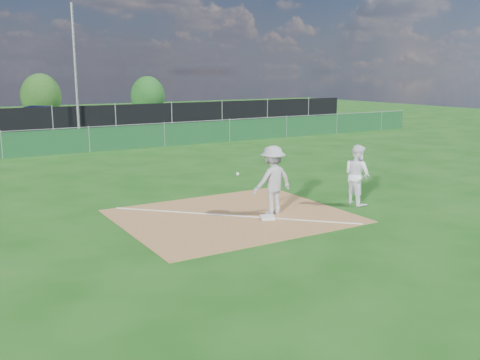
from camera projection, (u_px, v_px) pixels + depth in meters
name	position (u px, v px, depth m)	size (l,w,h in m)	color
ground	(124.00, 167.00, 22.27)	(90.00, 90.00, 0.00)	#14470F
infield_dirt	(233.00, 216.00, 14.72)	(6.00, 5.00, 0.02)	olive
foul_line	(233.00, 216.00, 14.72)	(0.08, 7.00, 0.01)	white
green_fence	(89.00, 140.00, 26.34)	(44.00, 0.05, 1.20)	#103C1C
black_fence	(53.00, 121.00, 32.99)	(46.00, 0.04, 1.80)	black
parking_lot	(38.00, 129.00, 37.36)	(46.00, 9.00, 0.01)	black
light_pole	(75.00, 70.00, 32.88)	(0.16, 0.16, 8.00)	slate
first_base	(268.00, 217.00, 14.41)	(0.36, 0.36, 0.08)	silver
play_at_first	(273.00, 180.00, 14.74)	(1.80, 0.79, 1.91)	#B0B0B2
runner	(357.00, 175.00, 15.91)	(0.88, 0.68, 1.81)	white
car_mid	(47.00, 117.00, 37.11)	(1.70, 4.89, 1.61)	black
car_right	(93.00, 119.00, 38.37)	(1.66, 4.09, 1.19)	black
tree_mid	(41.00, 96.00, 43.66)	(3.20, 3.20, 3.79)	#382316
tree_right	(148.00, 96.00, 47.14)	(2.99, 2.99, 3.54)	#382316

